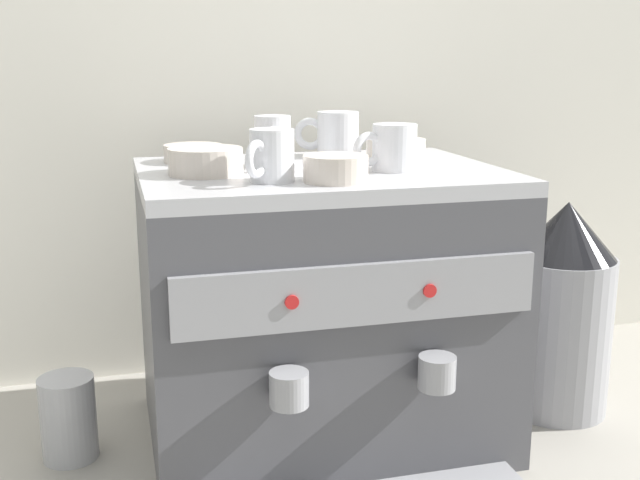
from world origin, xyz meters
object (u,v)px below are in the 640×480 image
object	(u,v)px
ceramic_bowl_2	(336,169)
coffee_grinder	(561,309)
ceramic_cup_3	(335,134)
espresso_machine	(321,307)
ceramic_bowl_1	(193,154)
ceramic_cup_2	(392,148)
ceramic_bowl_0	(396,151)
ceramic_cup_1	(271,156)
ceramic_bowl_3	(206,162)
ceramic_cup_0	(273,142)
milk_pitcher	(68,418)

from	to	relation	value
ceramic_bowl_2	coffee_grinder	xyz separation A→B (m)	(0.47, 0.11, -0.30)
ceramic_bowl_2	ceramic_cup_3	bearing A→B (deg)	74.01
espresso_machine	ceramic_bowl_1	xyz separation A→B (m)	(-0.19, 0.14, 0.25)
ceramic_cup_2	ceramic_bowl_0	distance (m)	0.11
ceramic_cup_1	ceramic_cup_3	world-z (taller)	ceramic_cup_3
espresso_machine	coffee_grinder	world-z (taller)	espresso_machine
espresso_machine	ceramic_cup_1	world-z (taller)	ceramic_cup_1
ceramic_cup_3	ceramic_bowl_1	distance (m)	0.26
ceramic_cup_2	ceramic_bowl_3	bearing A→B (deg)	172.36
ceramic_cup_3	ceramic_bowl_3	bearing A→B (deg)	-148.54
coffee_grinder	ceramic_cup_2	bearing A→B (deg)	-174.98
ceramic_cup_1	ceramic_bowl_1	size ratio (longest dim) A/B	0.92
ceramic_cup_1	ceramic_bowl_0	distance (m)	0.30
ceramic_bowl_1	ceramic_cup_3	bearing A→B (deg)	2.08
ceramic_cup_3	coffee_grinder	distance (m)	0.53
espresso_machine	ceramic_cup_2	bearing A→B (deg)	-25.12
ceramic_cup_3	ceramic_bowl_0	size ratio (longest dim) A/B	1.13
ceramic_bowl_0	ceramic_bowl_2	world-z (taller)	same
ceramic_cup_0	coffee_grinder	distance (m)	0.62
ceramic_bowl_0	ceramic_bowl_1	world-z (taller)	ceramic_bowl_0
ceramic_cup_0	ceramic_cup_1	world-z (taller)	ceramic_cup_0
ceramic_cup_3	ceramic_bowl_2	distance (m)	0.29
ceramic_cup_2	ceramic_bowl_1	distance (m)	0.35
ceramic_bowl_0	coffee_grinder	bearing A→B (deg)	-12.10
ceramic_cup_1	milk_pitcher	world-z (taller)	ceramic_cup_1
coffee_grinder	milk_pitcher	distance (m)	0.89
ceramic_cup_3	milk_pitcher	xyz separation A→B (m)	(-0.49, -0.12, -0.44)
ceramic_cup_3	ceramic_bowl_3	distance (m)	0.30
ceramic_bowl_2	milk_pitcher	xyz separation A→B (m)	(-0.41, 0.15, -0.42)
ceramic_cup_1	ceramic_bowl_0	world-z (taller)	ceramic_cup_1
ceramic_cup_1	ceramic_bowl_2	distance (m)	0.10
espresso_machine	coffee_grinder	size ratio (longest dim) A/B	1.47
ceramic_bowl_1	coffee_grinder	size ratio (longest dim) A/B	0.25
ceramic_cup_2	milk_pitcher	xyz separation A→B (m)	(-0.53, 0.07, -0.44)
coffee_grinder	milk_pitcher	xyz separation A→B (m)	(-0.88, 0.04, -0.13)
ceramic_cup_0	ceramic_bowl_1	distance (m)	0.16
ceramic_bowl_2	milk_pitcher	distance (m)	0.61
ceramic_bowl_2	ceramic_cup_2	bearing A→B (deg)	34.55
ceramic_cup_0	ceramic_cup_1	size ratio (longest dim) A/B	1.11
ceramic_cup_1	ceramic_cup_3	size ratio (longest dim) A/B	0.81
ceramic_cup_1	ceramic_cup_2	bearing A→B (deg)	15.74
ceramic_bowl_0	ceramic_bowl_1	bearing A→B (deg)	165.15
ceramic_cup_1	ceramic_bowl_2	xyz separation A→B (m)	(0.09, -0.02, -0.02)
ceramic_cup_2	milk_pitcher	size ratio (longest dim) A/B	0.78
ceramic_cup_2	ceramic_cup_0	bearing A→B (deg)	153.21
ceramic_cup_0	ceramic_cup_1	bearing A→B (deg)	-102.90
ceramic_cup_1	ceramic_cup_2	distance (m)	0.22
ceramic_cup_1	ceramic_bowl_2	world-z (taller)	ceramic_cup_1
ceramic_cup_2	coffee_grinder	distance (m)	0.47
ceramic_cup_0	ceramic_cup_2	size ratio (longest dim) A/B	0.94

